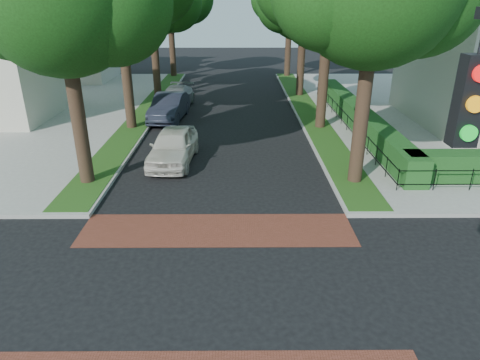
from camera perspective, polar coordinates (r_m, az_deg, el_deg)
name	(u,v)px	position (r m, az deg, el deg)	size (l,w,h in m)	color
ground	(212,290)	(11.64, -3.71, -14.49)	(120.00, 120.00, 0.00)	black
crosswalk_far	(217,230)	(14.30, -3.02, -6.63)	(9.00, 2.20, 0.01)	brown
grass_strip_ne	(307,110)	(29.52, 8.99, 9.24)	(1.60, 29.80, 0.02)	#194212
grass_strip_nw	(147,110)	(29.77, -12.27, 9.11)	(1.60, 29.80, 0.02)	#194212
tree_right_far	(305,1)	(33.79, 8.70, 22.54)	(7.25, 6.23, 9.74)	black
hedge_main_road	(358,117)	(25.99, 15.50, 8.14)	(1.00, 18.00, 1.20)	#194819
fence_main_road	(344,119)	(25.82, 13.75, 7.88)	(0.06, 18.00, 0.90)	black
house_left_far	(59,23)	(44.31, -23.04, 18.74)	(10.00, 9.00, 10.14)	beige
parked_car_front	(173,146)	(20.03, -8.90, 4.51)	(1.88, 4.68, 1.60)	silver
parked_car_middle	(169,107)	(27.46, -9.43, 9.58)	(1.72, 4.94, 1.63)	#232634
parked_car_rear	(176,98)	(30.57, -8.53, 10.81)	(2.01, 4.94, 1.43)	gray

